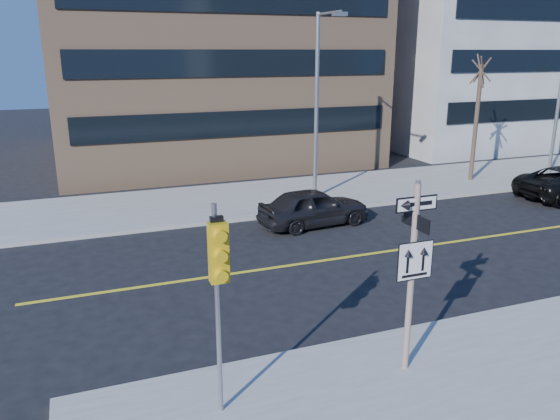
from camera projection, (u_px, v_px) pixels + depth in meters
name	position (u px, v px, depth m)	size (l,w,h in m)	color
ground	(349.00, 321.00, 13.82)	(120.00, 120.00, 0.00)	black
far_sidewalk	(534.00, 171.00, 30.69)	(66.00, 6.00, 0.15)	gray
sign_pole	(412.00, 267.00, 10.88)	(0.92, 0.92, 4.06)	beige
traffic_signal	(218.00, 270.00, 9.22)	(0.32, 0.45, 4.00)	gray
parked_car_a	(314.00, 207.00, 21.20)	(4.38, 1.76, 1.49)	black
streetlight_a	(319.00, 95.00, 23.50)	(0.55, 2.25, 8.00)	gray
street_tree_west	(481.00, 73.00, 26.83)	(1.80, 1.80, 6.35)	#382A21
building_brick	(197.00, 11.00, 34.41)	(18.00, 18.00, 18.00)	tan
building_grey_mid	(486.00, 38.00, 41.42)	(20.00, 16.00, 15.00)	#96989B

